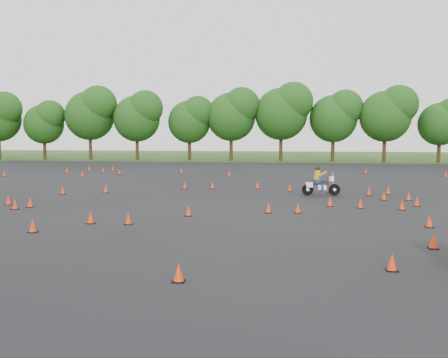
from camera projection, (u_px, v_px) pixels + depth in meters
name	position (u px, v px, depth m)	size (l,w,h in m)	color
ground	(213.00, 215.00, 21.90)	(140.00, 140.00, 0.00)	#2D5119
asphalt_pad	(228.00, 197.00, 27.83)	(62.00, 62.00, 0.00)	black
treeline	(269.00, 123.00, 56.01)	(86.94, 32.11, 10.51)	#1E4915
traffic_cones	(229.00, 191.00, 28.49)	(36.33, 33.02, 0.45)	#EC3609
rider_yellow	(321.00, 181.00, 28.38)	(2.16, 0.66, 1.67)	gold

